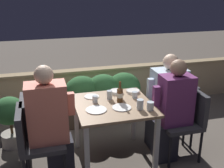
# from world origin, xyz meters

# --- Properties ---
(ground_plane) EXTENTS (16.00, 16.00, 0.00)m
(ground_plane) POSITION_xyz_m (0.00, 0.00, 0.00)
(ground_plane) COLOR #665B51
(parapet_wall) EXTENTS (9.00, 0.18, 0.69)m
(parapet_wall) POSITION_xyz_m (0.00, 1.58, 0.35)
(parapet_wall) COLOR tan
(parapet_wall) RESTS_ON ground_plane
(dining_table) EXTENTS (0.88, 0.86, 0.74)m
(dining_table) POSITION_xyz_m (0.00, 0.00, 0.64)
(dining_table) COLOR #937556
(dining_table) RESTS_ON ground_plane
(planter_hedge) EXTENTS (1.18, 0.47, 0.76)m
(planter_hedge) POSITION_xyz_m (0.12, 1.02, 0.42)
(planter_hedge) COLOR brown
(planter_hedge) RESTS_ON ground_plane
(chair_left_near) EXTENTS (0.46, 0.46, 0.86)m
(chair_left_near) POSITION_xyz_m (-0.91, -0.16, 0.53)
(chair_left_near) COLOR #333338
(chair_left_near) RESTS_ON ground_plane
(person_coral_top) EXTENTS (0.49, 0.26, 1.30)m
(person_coral_top) POSITION_xyz_m (-0.72, -0.16, 0.66)
(person_coral_top) COLOR #282833
(person_coral_top) RESTS_ON ground_plane
(chair_left_far) EXTENTS (0.46, 0.46, 0.86)m
(chair_left_far) POSITION_xyz_m (-0.89, 0.12, 0.53)
(chair_left_far) COLOR #333338
(chair_left_far) RESTS_ON ground_plane
(chair_right_near) EXTENTS (0.46, 0.46, 0.86)m
(chair_right_near) POSITION_xyz_m (0.87, -0.14, 0.53)
(chair_right_near) COLOR #333338
(chair_right_near) RESTS_ON ground_plane
(person_purple_stripe) EXTENTS (0.47, 0.26, 1.26)m
(person_purple_stripe) POSITION_xyz_m (0.68, -0.14, 0.64)
(person_purple_stripe) COLOR #282833
(person_purple_stripe) RESTS_ON ground_plane
(chair_right_far) EXTENTS (0.46, 0.46, 0.86)m
(chair_right_far) POSITION_xyz_m (0.92, 0.14, 0.53)
(chair_right_far) COLOR #333338
(chair_right_far) RESTS_ON ground_plane
(person_blue_shirt) EXTENTS (0.50, 0.26, 1.24)m
(person_blue_shirt) POSITION_xyz_m (0.72, 0.14, 0.62)
(person_blue_shirt) COLOR #282833
(person_blue_shirt) RESTS_ON ground_plane
(beer_bottle) EXTENTS (0.07, 0.07, 0.25)m
(beer_bottle) POSITION_xyz_m (0.09, 0.04, 0.84)
(beer_bottle) COLOR brown
(beer_bottle) RESTS_ON dining_table
(plate_0) EXTENTS (0.18, 0.18, 0.01)m
(plate_0) POSITION_xyz_m (-0.20, 0.27, 0.75)
(plate_0) COLOR silver
(plate_0) RESTS_ON dining_table
(plate_1) EXTENTS (0.23, 0.23, 0.01)m
(plate_1) POSITION_xyz_m (-0.23, -0.11, 0.75)
(plate_1) COLOR white
(plate_1) RESTS_ON dining_table
(plate_2) EXTENTS (0.21, 0.21, 0.01)m
(plate_2) POSITION_xyz_m (0.06, -0.13, 0.75)
(plate_2) COLOR white
(plate_2) RESTS_ON dining_table
(bowl_0) EXTENTS (0.16, 0.16, 0.04)m
(bowl_0) POSITION_xyz_m (0.12, 0.31, 0.76)
(bowl_0) COLOR silver
(bowl_0) RESTS_ON dining_table
(bowl_1) EXTENTS (0.17, 0.17, 0.03)m
(bowl_1) POSITION_xyz_m (0.33, 0.28, 0.76)
(bowl_1) COLOR silver
(bowl_1) RESTS_ON dining_table
(glass_cup_0) EXTENTS (0.08, 0.08, 0.11)m
(glass_cup_0) POSITION_xyz_m (0.24, -0.21, 0.80)
(glass_cup_0) COLOR silver
(glass_cup_0) RESTS_ON dining_table
(glass_cup_1) EXTENTS (0.06, 0.06, 0.09)m
(glass_cup_1) POSITION_xyz_m (-0.20, 0.09, 0.78)
(glass_cup_1) COLOR silver
(glass_cup_1) RESTS_ON dining_table
(glass_cup_2) EXTENTS (0.07, 0.07, 0.11)m
(glass_cup_2) POSITION_xyz_m (-0.01, 0.15, 0.79)
(glass_cup_2) COLOR silver
(glass_cup_2) RESTS_ON dining_table
(glass_cup_3) EXTENTS (0.07, 0.07, 0.08)m
(glass_cup_3) POSITION_xyz_m (0.30, 0.11, 0.78)
(glass_cup_3) COLOR silver
(glass_cup_3) RESTS_ON dining_table
(glass_cup_4) EXTENTS (0.08, 0.08, 0.10)m
(glass_cup_4) POSITION_xyz_m (0.34, -0.26, 0.79)
(glass_cup_4) COLOR silver
(glass_cup_4) RESTS_ON dining_table
(glass_cup_5) EXTENTS (0.06, 0.06, 0.12)m
(glass_cup_5) POSITION_xyz_m (0.11, 0.11, 0.80)
(glass_cup_5) COLOR silver
(glass_cup_5) RESTS_ON dining_table
(potted_plant) EXTENTS (0.40, 0.40, 0.69)m
(potted_plant) POSITION_xyz_m (-1.21, 0.64, 0.42)
(potted_plant) COLOR #B2A899
(potted_plant) RESTS_ON ground_plane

